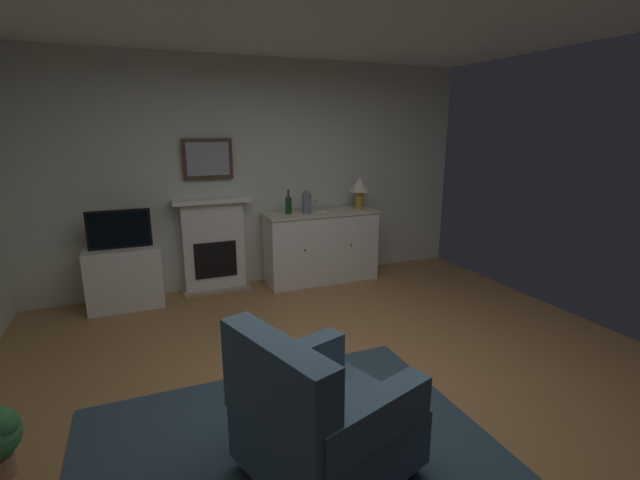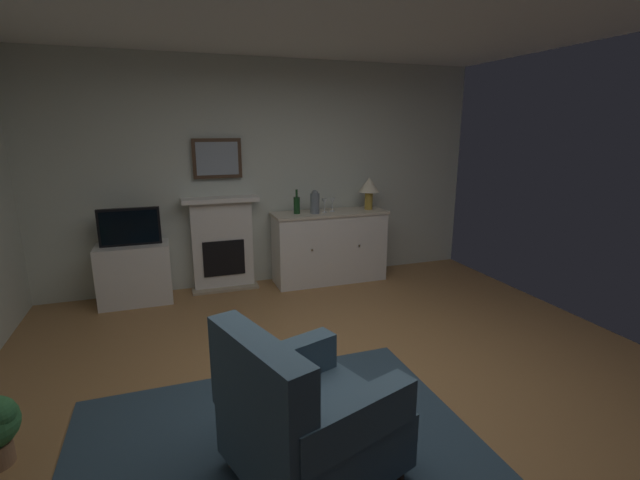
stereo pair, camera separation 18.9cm
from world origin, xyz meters
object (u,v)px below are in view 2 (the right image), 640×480
wine_glass_center (332,201)px  vase_decorative (315,202)px  fireplace_unit (222,243)px  armchair (304,418)px  table_lamp (369,187)px  wine_glass_left (325,202)px  sideboard_cabinet (329,246)px  tv_set (130,227)px  wine_bottle (297,205)px  tv_cabinet (135,274)px  framed_picture (217,158)px

wine_glass_center → vase_decorative: 0.26m
fireplace_unit → armchair: bearing=-89.7°
table_lamp → wine_glass_left: 0.61m
sideboard_cabinet → wine_glass_left: bearing=-171.9°
fireplace_unit → wine_glass_left: (1.22, -0.19, 0.45)m
sideboard_cabinet → tv_set: size_ratio=2.27×
table_lamp → wine_bottle: size_ratio=1.38×
tv_set → tv_cabinet: bearing=90.0°
framed_picture → armchair: (0.01, -3.27, -1.15)m
vase_decorative → wine_glass_center: bearing=15.1°
fireplace_unit → wine_glass_center: fireplace_unit is taller
framed_picture → wine_bottle: framed_picture is taller
wine_bottle → tv_cabinet: 1.96m
table_lamp → wine_bottle: 0.95m
wine_glass_center → tv_cabinet: size_ratio=0.22×
vase_decorative → framed_picture: bearing=165.9°
wine_glass_left → tv_set: size_ratio=0.27×
framed_picture → armchair: size_ratio=0.55×
armchair → wine_glass_center: bearing=66.7°
table_lamp → vase_decorative: bearing=-176.1°
wine_glass_center → armchair: 3.39m
wine_bottle → wine_glass_center: bearing=0.4°
framed_picture → tv_set: size_ratio=0.89×
sideboard_cabinet → wine_glass_center: size_ratio=8.52×
vase_decorative → wine_bottle: bearing=162.9°
framed_picture → table_lamp: 1.86m
sideboard_cabinet → vase_decorative: 0.62m
tv_cabinet → armchair: 3.21m
wine_bottle → tv_set: wine_bottle is taller
fireplace_unit → wine_glass_center: (1.33, -0.16, 0.45)m
table_lamp → tv_set: size_ratio=0.65×
tv_cabinet → framed_picture: bearing=12.0°
wine_glass_center → tv_cabinet: 2.40m
framed_picture → armchair: bearing=-89.7°
table_lamp → wine_glass_center: bearing=178.0°
tv_cabinet → tv_set: (-0.00, -0.02, 0.53)m
wine_glass_left → armchair: wine_glass_left is taller
sideboard_cabinet → armchair: bearing=-112.7°
wine_glass_left → tv_cabinet: bearing=179.4°
table_lamp → vase_decorative: table_lamp is taller
sideboard_cabinet → tv_set: (-2.26, -0.01, 0.42)m
framed_picture → vase_decorative: (1.08, -0.27, -0.52)m
tv_set → wine_glass_left: bearing=-0.0°
fireplace_unit → framed_picture: framed_picture is taller
fireplace_unit → wine_glass_left: 1.31m
wine_glass_center → vase_decorative: bearing=-164.9°
fireplace_unit → wine_bottle: size_ratio=3.79×
wine_glass_center → tv_set: tv_set is taller
wine_glass_left → armchair: (-1.20, -3.03, -0.62)m
fireplace_unit → framed_picture: size_ratio=2.00×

